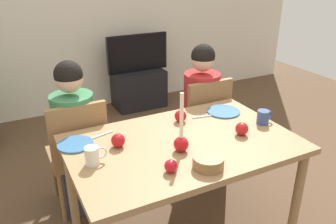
{
  "coord_description": "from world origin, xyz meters",
  "views": [
    {
      "loc": [
        -0.93,
        -1.63,
        1.79
      ],
      "look_at": [
        0.0,
        0.2,
        0.87
      ],
      "focal_mm": 36.91,
      "sensor_mm": 36.0,
      "label": 1
    }
  ],
  "objects": [
    {
      "name": "bowl_walnuts",
      "position": [
        -0.02,
        -0.31,
        0.78
      ],
      "size": [
        0.17,
        0.17,
        0.07
      ],
      "primitive_type": "cylinder",
      "color": "olive",
      "rests_on": "dining_table"
    },
    {
      "name": "tv",
      "position": [
        0.64,
        2.3,
        0.71
      ],
      "size": [
        0.79,
        0.05,
        0.46
      ],
      "color": "black",
      "rests_on": "tv_stand"
    },
    {
      "name": "apple_far_edge",
      "position": [
        0.38,
        -0.09,
        0.79
      ],
      "size": [
        0.08,
        0.08,
        0.08
      ],
      "primitive_type": "sphere",
      "color": "#B21918",
      "rests_on": "dining_table"
    },
    {
      "name": "tv_stand",
      "position": [
        0.64,
        2.3,
        0.24
      ],
      "size": [
        0.64,
        0.4,
        0.48
      ],
      "primitive_type": "cube",
      "color": "black",
      "rests_on": "ground"
    },
    {
      "name": "fork_right",
      "position": [
        0.31,
        0.25,
        0.75
      ],
      "size": [
        0.18,
        0.05,
        0.01
      ],
      "primitive_type": "cube",
      "rotation": [
        0.0,
        0.0,
        -0.18
      ],
      "color": "silver",
      "rests_on": "dining_table"
    },
    {
      "name": "plate_right",
      "position": [
        0.48,
        0.25,
        0.76
      ],
      "size": [
        0.24,
        0.24,
        0.01
      ],
      "primitive_type": "cylinder",
      "color": "teal",
      "rests_on": "dining_table"
    },
    {
      "name": "candle_centerpiece",
      "position": [
        -0.06,
        -0.1,
        0.82
      ],
      "size": [
        0.09,
        0.09,
        0.36
      ],
      "color": "red",
      "rests_on": "dining_table"
    },
    {
      "name": "plate_left",
      "position": [
        -0.6,
        0.25,
        0.76
      ],
      "size": [
        0.22,
        0.22,
        0.01
      ],
      "primitive_type": "cylinder",
      "color": "teal",
      "rests_on": "dining_table"
    },
    {
      "name": "apple_by_left_plate",
      "position": [
        -0.22,
        -0.26,
        0.79
      ],
      "size": [
        0.07,
        0.07,
        0.07
      ],
      "primitive_type": "sphere",
      "color": "red",
      "rests_on": "dining_table"
    },
    {
      "name": "apple_by_right_mug",
      "position": [
        0.13,
        0.26,
        0.79
      ],
      "size": [
        0.08,
        0.08,
        0.08
      ],
      "primitive_type": "sphere",
      "color": "red",
      "rests_on": "dining_table"
    },
    {
      "name": "dining_table",
      "position": [
        0.0,
        0.0,
        0.67
      ],
      "size": [
        1.4,
        0.9,
        0.75
      ],
      "color": "#99754C",
      "rests_on": "ground"
    },
    {
      "name": "chair_left",
      "position": [
        -0.53,
        0.61,
        0.51
      ],
      "size": [
        0.4,
        0.4,
        0.9
      ],
      "color": "olive",
      "rests_on": "ground"
    },
    {
      "name": "fork_left",
      "position": [
        -0.43,
        0.3,
        0.75
      ],
      "size": [
        0.18,
        0.06,
        0.01
      ],
      "primitive_type": "cube",
      "rotation": [
        0.0,
        0.0,
        0.25
      ],
      "color": "silver",
      "rests_on": "dining_table"
    },
    {
      "name": "person_left_child",
      "position": [
        -0.53,
        0.64,
        0.57
      ],
      "size": [
        0.3,
        0.3,
        1.17
      ],
      "color": "#33384C",
      "rests_on": "ground"
    },
    {
      "name": "chair_right",
      "position": [
        0.54,
        0.61,
        0.51
      ],
      "size": [
        0.4,
        0.4,
        0.9
      ],
      "color": "olive",
      "rests_on": "ground"
    },
    {
      "name": "mug_left",
      "position": [
        -0.56,
        -0.0,
        0.8
      ],
      "size": [
        0.13,
        0.08,
        0.1
      ],
      "color": "silver",
      "rests_on": "dining_table"
    },
    {
      "name": "apple_near_candle",
      "position": [
        -0.38,
        0.12,
        0.79
      ],
      "size": [
        0.08,
        0.08,
        0.08
      ],
      "primitive_type": "sphere",
      "color": "#B31217",
      "rests_on": "dining_table"
    },
    {
      "name": "mug_right",
      "position": [
        0.62,
        -0.02,
        0.8
      ],
      "size": [
        0.13,
        0.08,
        0.1
      ],
      "color": "#33477F",
      "rests_on": "dining_table"
    },
    {
      "name": "back_wall",
      "position": [
        0.0,
        2.6,
        1.3
      ],
      "size": [
        6.4,
        0.1,
        2.6
      ],
      "primitive_type": "cube",
      "color": "beige",
      "rests_on": "ground"
    },
    {
      "name": "person_right_child",
      "position": [
        0.54,
        0.64,
        0.57
      ],
      "size": [
        0.3,
        0.3,
        1.17
      ],
      "color": "#33384C",
      "rests_on": "ground"
    }
  ]
}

